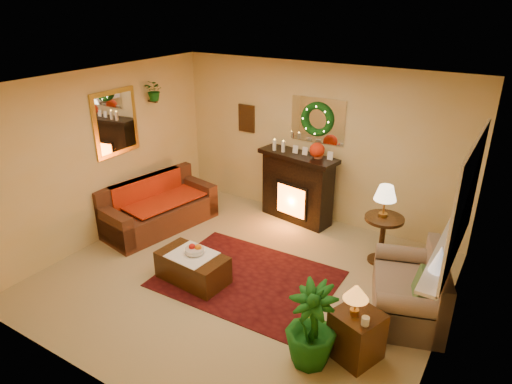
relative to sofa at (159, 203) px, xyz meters
The scene contains 31 objects.
floor 2.09m from the sofa, 15.32° to the right, with size 5.00×5.00×0.00m, color beige.
ceiling 2.98m from the sofa, 15.32° to the right, with size 5.00×5.00×0.00m, color white.
wall_back 2.75m from the sofa, 40.84° to the left, with size 5.00×5.00×0.00m, color #EFD88C.
wall_front 3.53m from the sofa, 54.70° to the right, with size 5.00×5.00×0.00m, color #EFD88C.
wall_left 1.15m from the sofa, 134.01° to the right, with size 4.50×4.50×0.00m, color #EFD88C.
wall_right 4.59m from the sofa, ahead, with size 4.50×4.50×0.00m, color #EFD88C.
area_rug 2.15m from the sofa, 14.42° to the right, with size 2.28×1.71×0.01m, color #45180D.
sofa is the anchor object (origin of this frame).
red_throw 0.12m from the sofa, 106.53° to the left, with size 0.82×1.34×0.02m, color #B01B0A.
fireplace 2.30m from the sofa, 38.96° to the left, with size 1.21×0.38×1.11m, color black.
poinsettia 2.69m from the sofa, 33.84° to the left, with size 0.24×0.24×0.24m, color red.
mantel_candle_a 2.11m from the sofa, 45.53° to the left, with size 0.06×0.06×0.19m, color white.
mantel_candle_b 2.23m from the sofa, 42.51° to the left, with size 0.06×0.06×0.19m, color beige.
mantel_mirror 2.89m from the sofa, 40.50° to the left, with size 0.92×0.02×0.72m, color white.
wreath 2.88m from the sofa, 39.82° to the left, with size 0.55×0.55×0.11m, color #194719.
wall_art 2.12m from the sofa, 69.64° to the left, with size 0.32×0.03×0.48m, color #381E11.
gold_mirror 1.43m from the sofa, 154.35° to the right, with size 0.03×0.84×1.00m, color gold.
hanging_plant 1.66m from the sofa, 125.56° to the left, with size 0.33×0.28×0.36m, color #194719.
loveseat 4.04m from the sofa, ahead, with size 0.76×1.32×0.76m, color #AD9F93.
window_frame 4.60m from the sofa, ahead, with size 0.03×1.86×1.36m, color white.
window_glass 4.59m from the sofa, ahead, with size 0.02×1.70×1.22m, color black.
window_sill 4.38m from the sofa, ahead, with size 0.22×1.86×0.04m, color white.
mini_tree 4.43m from the sofa, ahead, with size 0.20×0.20×0.29m, color white.
sill_plant 4.50m from the sofa, ahead, with size 0.26×0.21×0.47m, color black.
side_table_round 3.53m from the sofa, 14.16° to the left, with size 0.54×0.54×0.71m, color #381F0E.
lamp_cream 3.54m from the sofa, 14.48° to the left, with size 0.31×0.31×0.48m, color #FFE3AF.
end_table_square 3.95m from the sofa, 16.57° to the right, with size 0.45×0.45×0.55m, color #3F2710.
lamp_tiffany 3.93m from the sofa, 17.16° to the right, with size 0.26×0.26×0.38m, color orange.
coffee_table 1.73m from the sofa, 32.82° to the right, with size 0.94×0.52×0.39m, color #502E14.
fruit_bowl 1.70m from the sofa, 31.42° to the right, with size 0.25×0.25×0.06m, color silver.
floor_palm 3.70m from the sofa, 23.03° to the right, with size 1.58×1.58×2.83m, color #1C4418.
Camera 1 is at (2.89, -4.35, 3.56)m, focal length 32.00 mm.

